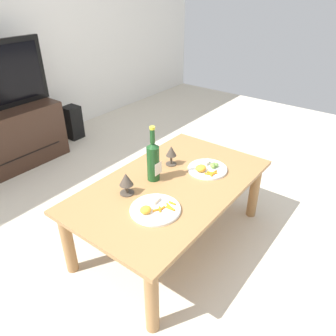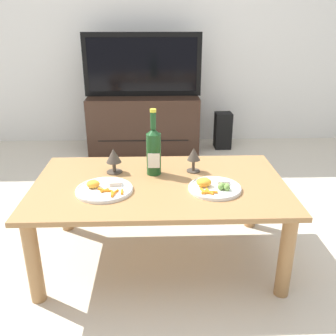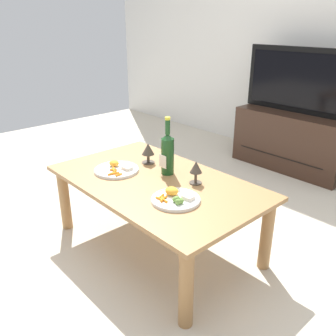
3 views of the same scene
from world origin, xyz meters
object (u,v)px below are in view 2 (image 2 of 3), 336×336
(tv_stand, at_px, (144,123))
(floor_speaker, at_px, (223,130))
(goblet_right, at_px, (194,156))
(dinner_plate_left, at_px, (104,189))
(tv_screen, at_px, (142,65))
(wine_bottle, at_px, (154,149))
(dinner_plate_right, at_px, (214,187))
(dining_table, at_px, (160,195))
(goblet_left, at_px, (114,157))

(tv_stand, xyz_separation_m, floor_speaker, (0.80, 0.01, -0.09))
(goblet_right, distance_m, dinner_plate_left, 0.52)
(tv_screen, distance_m, wine_bottle, 1.75)
(tv_screen, distance_m, dinner_plate_right, 2.02)
(dining_table, distance_m, wine_bottle, 0.24)
(dinner_plate_left, bearing_deg, tv_screen, 85.90)
(tv_stand, relative_size, wine_bottle, 2.98)
(floor_speaker, height_order, goblet_right, goblet_right)
(dining_table, distance_m, dinner_plate_right, 0.30)
(tv_screen, bearing_deg, tv_stand, 90.00)
(floor_speaker, distance_m, dinner_plate_left, 2.18)
(goblet_right, height_order, dinner_plate_right, goblet_right)
(tv_stand, relative_size, dinner_plate_left, 3.80)
(dining_table, bearing_deg, tv_stand, 94.15)
(floor_speaker, distance_m, goblet_right, 1.82)
(goblet_left, distance_m, dinner_plate_right, 0.57)
(dining_table, relative_size, goblet_right, 9.46)
(tv_stand, bearing_deg, goblet_left, -93.74)
(dinner_plate_right, bearing_deg, tv_stand, 101.71)
(tv_stand, distance_m, dinner_plate_right, 2.00)
(tv_stand, height_order, tv_screen, tv_screen)
(tv_stand, bearing_deg, wine_bottle, -86.52)
(dining_table, bearing_deg, goblet_right, 37.24)
(dining_table, bearing_deg, goblet_left, 149.83)
(tv_screen, xyz_separation_m, goblet_left, (-0.11, -1.71, -0.28))
(wine_bottle, height_order, dinner_plate_left, wine_bottle)
(goblet_left, bearing_deg, dinner_plate_left, -96.71)
(tv_stand, height_order, dinner_plate_right, tv_stand)
(dining_table, xyz_separation_m, tv_stand, (-0.13, 1.85, -0.12))
(dining_table, distance_m, tv_screen, 1.91)
(dining_table, height_order, tv_stand, tv_stand)
(dining_table, relative_size, floor_speaker, 3.57)
(tv_screen, height_order, goblet_right, tv_screen)
(dinner_plate_right, bearing_deg, tv_screen, 101.72)
(dinner_plate_left, height_order, dinner_plate_right, dinner_plate_right)
(dining_table, relative_size, dinner_plate_left, 4.62)
(dining_table, relative_size, wine_bottle, 3.63)
(dinner_plate_left, bearing_deg, tv_stand, 85.90)
(tv_stand, bearing_deg, tv_screen, -90.00)
(tv_screen, bearing_deg, wine_bottle, -86.52)
(wine_bottle, xyz_separation_m, goblet_left, (-0.22, 0.02, -0.05))
(wine_bottle, height_order, goblet_left, wine_bottle)
(tv_screen, relative_size, dinner_plate_right, 4.24)
(tv_stand, xyz_separation_m, dinner_plate_right, (0.40, -1.94, 0.20))
(tv_stand, xyz_separation_m, goblet_right, (0.32, -1.71, 0.28))
(tv_screen, bearing_deg, floor_speaker, 0.56)
(tv_screen, bearing_deg, dinner_plate_left, -94.10)
(dining_table, bearing_deg, dinner_plate_right, -19.15)
(tv_screen, distance_m, goblet_right, 1.76)
(dinner_plate_left, bearing_deg, dinner_plate_right, -0.15)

